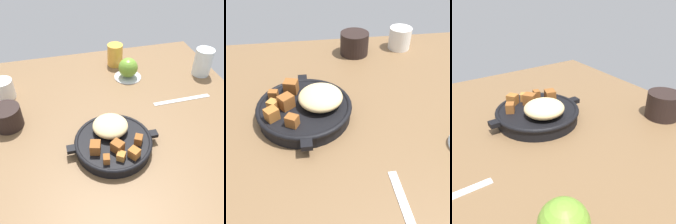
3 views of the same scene
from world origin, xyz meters
TOP-DOWN VIEW (x-y plane):
  - ground_plane at (0.00, 0.00)cm, footprint 93.54×101.39cm
  - cast_iron_skillet at (-4.93, -8.58)cm, footprint 26.78×22.49cm
  - saucer_plate at (10.15, 26.19)cm, footprint 10.80×10.80cm
  - red_apple at (10.15, 26.19)cm, footprint 7.71×7.71cm
  - butter_knife at (24.82, 7.05)cm, footprint 21.51×1.82cm
  - water_glass_tall at (39.82, 21.37)cm, footprint 7.11×7.11cm
  - ceramic_mug_white at (-36.79, 24.30)cm, footprint 7.26×7.26cm
  - juice_glass_amber at (7.70, 37.21)cm, footprint 6.52×6.52cm
  - coffee_mug_dark at (-34.84, 8.42)cm, footprint 9.12×9.12cm

SIDE VIEW (x-z plane):
  - ground_plane at x=0.00cm, z-range -2.40..0.00cm
  - butter_knife at x=24.82cm, z-range 0.00..0.36cm
  - saucer_plate at x=10.15cm, z-range 0.00..0.60cm
  - cast_iron_skillet at x=-4.93cm, z-range -1.00..6.38cm
  - ceramic_mug_white at x=-36.79cm, z-range 0.00..7.12cm
  - coffee_mug_dark at x=-34.84cm, z-range 0.00..7.14cm
  - red_apple at x=10.15cm, z-range 0.60..8.31cm
  - juice_glass_amber at x=7.70cm, z-range 0.00..9.20cm
  - water_glass_tall at x=39.82cm, z-range 0.00..10.87cm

